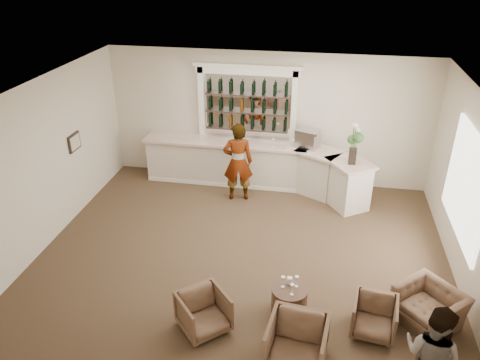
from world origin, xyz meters
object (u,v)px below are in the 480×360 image
(armchair_far, at_px, (429,307))
(flower_vase, at_px, (354,141))
(armchair_right, at_px, (374,317))
(sommelier, at_px, (238,162))
(guest, at_px, (431,356))
(cocktail_table, at_px, (289,301))
(armchair_center, at_px, (297,345))
(espresso_machine, at_px, (308,138))
(armchair_left, at_px, (204,312))
(bar_counter, at_px, (257,166))

(armchair_far, xyz_separation_m, flower_vase, (-1.22, 3.54, 1.37))
(armchair_right, bearing_deg, sommelier, 134.63)
(sommelier, height_order, guest, sommelier)
(cocktail_table, xyz_separation_m, armchair_far, (2.24, 0.20, 0.06))
(sommelier, bearing_deg, guest, 112.75)
(sommelier, xyz_separation_m, armchair_center, (1.77, -4.79, -0.57))
(espresso_machine, height_order, flower_vase, flower_vase)
(armchair_left, relative_size, espresso_machine, 1.44)
(bar_counter, relative_size, armchair_right, 8.32)
(armchair_right, height_order, armchair_far, same)
(cocktail_table, distance_m, armchair_center, 1.10)
(cocktail_table, bearing_deg, guest, -34.13)
(cocktail_table, height_order, espresso_machine, espresso_machine)
(cocktail_table, height_order, armchair_center, armchair_center)
(armchair_far, relative_size, espresso_machine, 1.90)
(armchair_right, bearing_deg, espresso_machine, 114.12)
(sommelier, height_order, flower_vase, flower_vase)
(bar_counter, xyz_separation_m, armchair_center, (1.41, -5.49, -0.18))
(armchair_left, distance_m, flower_vase, 5.11)
(guest, bearing_deg, armchair_center, 30.32)
(armchair_left, distance_m, armchair_center, 1.57)
(armchair_center, bearing_deg, armchair_right, 43.44)
(armchair_right, bearing_deg, cocktail_table, 179.70)
(guest, xyz_separation_m, armchair_right, (-0.59, 1.12, -0.48))
(guest, distance_m, flower_vase, 5.21)
(bar_counter, xyz_separation_m, guest, (3.15, -5.74, 0.22))
(bar_counter, height_order, sommelier, sommelier)
(guest, relative_size, flower_vase, 1.66)
(sommelier, bearing_deg, espresso_machine, -165.44)
(cocktail_table, bearing_deg, flower_vase, 74.73)
(cocktail_table, xyz_separation_m, espresso_machine, (-0.01, 4.50, 1.11))
(armchair_right, bearing_deg, armchair_left, -163.24)
(armchair_right, bearing_deg, bar_counter, 126.94)
(sommelier, distance_m, guest, 6.14)
(cocktail_table, bearing_deg, bar_counter, 105.33)
(guest, relative_size, armchair_center, 1.84)
(armchair_far, bearing_deg, sommelier, -176.13)
(armchair_center, xyz_separation_m, flower_vase, (0.82, 4.80, 1.29))
(armchair_right, relative_size, espresso_machine, 1.35)
(bar_counter, distance_m, sommelier, 0.88)
(armchair_center, distance_m, armchair_right, 1.45)
(guest, bearing_deg, bar_counter, -22.83)
(armchair_center, height_order, armchair_far, armchair_center)
(cocktail_table, relative_size, armchair_right, 0.87)
(sommelier, relative_size, armchair_center, 2.22)
(espresso_machine, bearing_deg, flower_vase, -15.58)
(armchair_far, height_order, flower_vase, flower_vase)
(sommelier, relative_size, armchair_far, 1.99)
(bar_counter, bearing_deg, sommelier, -116.97)
(guest, relative_size, armchair_right, 2.31)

